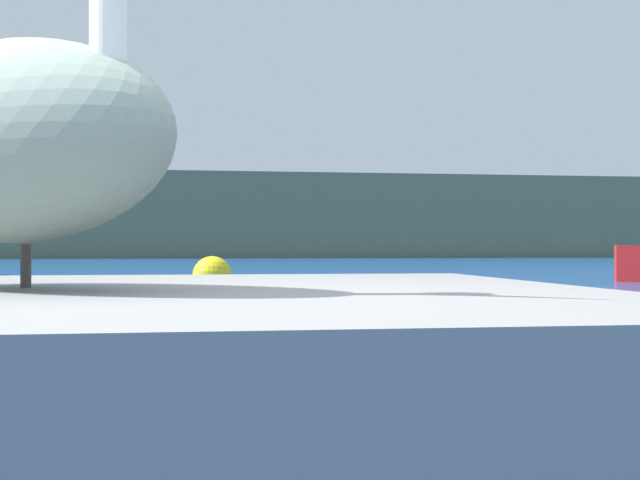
{
  "coord_description": "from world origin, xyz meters",
  "views": [
    {
      "loc": [
        0.13,
        -1.86,
        0.92
      ],
      "look_at": [
        3.6,
        20.59,
        1.12
      ],
      "focal_mm": 46.27,
      "sensor_mm": 36.0,
      "label": 1
    }
  ],
  "objects": [
    {
      "name": "hillside_backdrop",
      "position": [
        0.0,
        76.04,
        3.74
      ],
      "size": [
        140.0,
        14.55,
        7.48
      ],
      "primitive_type": "cube",
      "color": "#5B664C",
      "rests_on": "ground"
    },
    {
      "name": "pelican",
      "position": [
        -0.36,
        0.47,
        1.21
      ],
      "size": [
        1.23,
        1.2,
        0.96
      ],
      "rotation": [
        0.0,
        0.0,
        -0.76
      ],
      "color": "gray",
      "rests_on": "pier_dock"
    },
    {
      "name": "pier_dock",
      "position": [
        -0.36,
        0.47,
        0.4
      ],
      "size": [
        3.27,
        2.4,
        0.8
      ],
      "primitive_type": "cube",
      "color": "slate",
      "rests_on": "ground"
    },
    {
      "name": "mooring_buoy",
      "position": [
        0.5,
        14.07,
        0.38
      ],
      "size": [
        0.75,
        0.75,
        0.75
      ],
      "primitive_type": "sphere",
      "color": "yellow",
      "rests_on": "ground"
    }
  ]
}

